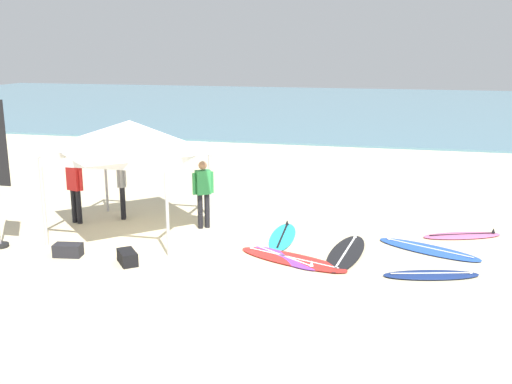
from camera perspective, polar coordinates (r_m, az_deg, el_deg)
name	(u,v)px	position (r m, az deg, el deg)	size (l,w,h in m)	color
ground_plane	(219,255)	(13.21, -3.52, -5.99)	(80.00, 80.00, 0.00)	beige
sea	(349,106)	(45.11, 8.89, 8.10)	(80.00, 36.00, 0.10)	#568499
canopy_tent	(130,135)	(14.58, -11.95, 5.32)	(3.10, 3.10, 2.75)	#B7B7BC
surfboard_black	(346,253)	(13.35, 8.60, -5.74)	(0.96, 2.59, 0.19)	black
surfboard_blue	(428,249)	(13.96, 16.12, -5.27)	(2.44, 1.63, 0.19)	blue
surfboard_navy	(432,275)	(12.48, 16.44, -7.59)	(1.99, 1.00, 0.19)	navy
surfboard_cyan	(283,236)	(14.30, 2.56, -4.25)	(0.71, 2.18, 0.19)	#23B2CC
surfboard_pink	(462,235)	(15.19, 19.12, -3.94)	(1.99, 1.17, 0.19)	pink
surfboard_purple	(285,258)	(12.91, 2.79, -6.30)	(1.88, 1.53, 0.19)	purple
surfboard_red	(292,259)	(12.84, 3.46, -6.42)	(2.67, 1.58, 0.19)	red
person_green	(203,190)	(14.85, -5.07, 0.22)	(0.46, 0.39, 1.71)	black
person_red	(75,186)	(15.90, -16.92, 0.58)	(0.53, 0.31, 1.71)	black
person_grey	(122,182)	(16.02, -12.70, 0.94)	(0.35, 0.51, 1.71)	black
gear_bag_near_tent	(68,250)	(13.67, -17.52, -5.32)	(0.60, 0.32, 0.28)	#232328
gear_bag_by_pole	(127,257)	(12.90, -12.19, -6.12)	(0.60, 0.32, 0.28)	black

